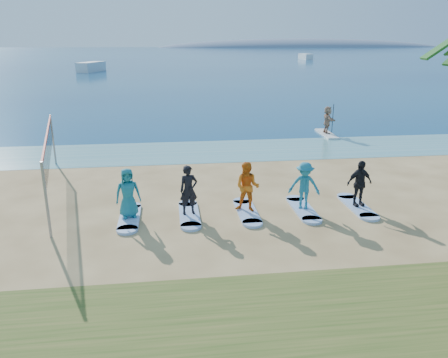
{
  "coord_description": "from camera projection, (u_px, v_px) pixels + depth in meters",
  "views": [
    {
      "loc": [
        -2.09,
        -13.15,
        6.04
      ],
      "look_at": [
        -0.14,
        2.0,
        1.1
      ],
      "focal_mm": 35.0,
      "sensor_mm": 36.0,
      "label": 1
    }
  ],
  "objects": [
    {
      "name": "surfboard_2",
      "position": [
        247.0,
        212.0,
        15.81
      ],
      "size": [
        0.7,
        2.2,
        0.09
      ],
      "primitive_type": "cube",
      "color": "#92B1E2",
      "rests_on": "ground"
    },
    {
      "name": "student_4",
      "position": [
        359.0,
        183.0,
        16.04
      ],
      "size": [
        1.07,
        0.59,
        1.73
      ],
      "primitive_type": "imported",
      "rotation": [
        0.0,
        0.0,
        0.17
      ],
      "color": "black",
      "rests_on": "surfboard_4"
    },
    {
      "name": "paddleboard",
      "position": [
        326.0,
        134.0,
        28.59
      ],
      "size": [
        0.82,
        3.03,
        0.12
      ],
      "primitive_type": "cube",
      "rotation": [
        0.0,
        0.0,
        -0.04
      ],
      "color": "silver",
      "rests_on": "ground"
    },
    {
      "name": "paddleboarder",
      "position": [
        327.0,
        120.0,
        28.3
      ],
      "size": [
        0.53,
        1.62,
        1.74
      ],
      "primitive_type": "imported",
      "rotation": [
        0.0,
        0.0,
        1.56
      ],
      "color": "tan",
      "rests_on": "paddleboard"
    },
    {
      "name": "student_1",
      "position": [
        189.0,
        190.0,
        15.27
      ],
      "size": [
        0.72,
        0.55,
        1.77
      ],
      "primitive_type": "imported",
      "rotation": [
        0.0,
        0.0,
        0.22
      ],
      "color": "black",
      "rests_on": "surfboard_1"
    },
    {
      "name": "volleyball_net",
      "position": [
        49.0,
        147.0,
        17.34
      ],
      "size": [
        1.94,
        8.9,
        2.5
      ],
      "rotation": [
        0.0,
        0.0,
        0.21
      ],
      "color": "gray",
      "rests_on": "ground"
    },
    {
      "name": "student_0",
      "position": [
        128.0,
        193.0,
        15.02
      ],
      "size": [
        0.95,
        0.72,
        1.75
      ],
      "primitive_type": "imported",
      "rotation": [
        0.0,
        0.0,
        0.21
      ],
      "color": "#1A6F80",
      "rests_on": "surfboard_0"
    },
    {
      "name": "ground",
      "position": [
        236.0,
        229.0,
        14.52
      ],
      "size": [
        600.0,
        600.0,
        0.0
      ],
      "primitive_type": "plane",
      "color": "tan",
      "rests_on": "ground"
    },
    {
      "name": "surfboard_3",
      "position": [
        303.0,
        209.0,
        16.06
      ],
      "size": [
        0.7,
        2.2,
        0.09
      ],
      "primitive_type": "cube",
      "color": "#92B1E2",
      "rests_on": "ground"
    },
    {
      "name": "ocean",
      "position": [
        171.0,
        55.0,
        165.5
      ],
      "size": [
        600.0,
        600.0,
        0.0
      ],
      "primitive_type": "plane",
      "color": "navy",
      "rests_on": "ground"
    },
    {
      "name": "boat_offshore_a",
      "position": [
        92.0,
        72.0,
        82.46
      ],
      "size": [
        4.72,
        7.43,
        1.75
      ],
      "primitive_type": "cube",
      "rotation": [
        0.0,
        0.0,
        -0.35
      ],
      "color": "silver",
      "rests_on": "ground"
    },
    {
      "name": "student_3",
      "position": [
        304.0,
        186.0,
        15.78
      ],
      "size": [
        1.27,
        0.97,
        1.74
      ],
      "primitive_type": "imported",
      "rotation": [
        0.0,
        0.0,
        -0.33
      ],
      "color": "teal",
      "rests_on": "surfboard_3"
    },
    {
      "name": "boat_offshore_b",
      "position": [
        305.0,
        59.0,
        130.08
      ],
      "size": [
        2.54,
        6.95,
        1.61
      ],
      "primitive_type": "cube",
      "rotation": [
        0.0,
        0.0,
        0.05
      ],
      "color": "silver",
      "rests_on": "ground"
    },
    {
      "name": "island_ridge",
      "position": [
        303.0,
        47.0,
        309.15
      ],
      "size": [
        220.0,
        56.0,
        18.0
      ],
      "primitive_type": "ellipsoid",
      "color": "slate",
      "rests_on": "ground"
    },
    {
      "name": "surfboard_4",
      "position": [
        357.0,
        206.0,
        16.32
      ],
      "size": [
        0.7,
        2.2,
        0.09
      ],
      "primitive_type": "cube",
      "color": "#92B1E2",
      "rests_on": "ground"
    },
    {
      "name": "shallow_water",
      "position": [
        207.0,
        151.0,
        24.43
      ],
      "size": [
        600.0,
        600.0,
        0.0
      ],
      "primitive_type": "plane",
      "color": "teal",
      "rests_on": "ground"
    },
    {
      "name": "surfboard_1",
      "position": [
        189.0,
        215.0,
        15.56
      ],
      "size": [
        0.7,
        2.2,
        0.09
      ],
      "primitive_type": "cube",
      "color": "#92B1E2",
      "rests_on": "ground"
    },
    {
      "name": "surfboard_0",
      "position": [
        130.0,
        218.0,
        15.3
      ],
      "size": [
        0.7,
        2.2,
        0.09
      ],
      "primitive_type": "cube",
      "color": "#92B1E2",
      "rests_on": "ground"
    },
    {
      "name": "student_2",
      "position": [
        247.0,
        187.0,
        15.52
      ],
      "size": [
        1.08,
        0.97,
        1.81
      ],
      "primitive_type": "imported",
      "rotation": [
        0.0,
        0.0,
        -0.4
      ],
      "color": "orange",
      "rests_on": "surfboard_2"
    }
  ]
}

